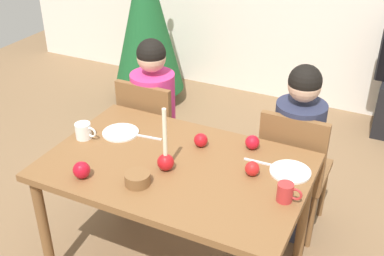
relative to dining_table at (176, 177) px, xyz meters
The scene contains 18 objects.
dining_table is the anchor object (origin of this frame).
chair_left 0.81m from the dining_table, 129.81° to the left, with size 0.40×0.40×0.90m.
chair_right 0.80m from the dining_table, 50.54° to the left, with size 0.40×0.40×0.90m.
person_left_child 0.82m from the dining_table, 128.36° to the left, with size 0.30×0.30×1.17m.
person_right_child 0.82m from the dining_table, 52.00° to the left, with size 0.30×0.30×1.17m.
christmas_tree 2.35m from the dining_table, 124.36° to the left, with size 0.70×0.70×1.62m.
candle_centerpiece 0.17m from the dining_table, 110.27° to the right, with size 0.09×0.09×0.36m.
plate_left 0.48m from the dining_table, 161.90° to the left, with size 0.22×0.22×0.01m, color white.
plate_right 0.61m from the dining_table, 18.31° to the left, with size 0.21×0.21×0.01m, color white.
mug_left 0.62m from the dining_table, behind, with size 0.14×0.09×0.09m.
mug_right 0.63m from the dining_table, ahead, with size 0.12×0.08×0.10m.
fork_left 0.34m from the dining_table, 148.01° to the left, with size 0.18×0.01×0.01m, color silver.
fork_right 0.46m from the dining_table, 27.08° to the left, with size 0.18×0.01×0.01m, color silver.
bowl_walnuts 0.28m from the dining_table, 110.45° to the right, with size 0.13×0.13×0.06m, color brown.
apple_near_candle 0.43m from the dining_table, 12.00° to the left, with size 0.08×0.08×0.08m, color red.
apple_by_left_plate 0.47m from the dining_table, 46.30° to the left, with size 0.08×0.08×0.08m, color red.
apple_by_right_mug 0.51m from the dining_table, 140.06° to the right, with size 0.09×0.09×0.09m, color #B60F20.
apple_far_edge 0.26m from the dining_table, 79.20° to the left, with size 0.08×0.08×0.08m, color red.
Camera 1 is at (1.00, -1.87, 2.18)m, focal length 44.64 mm.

